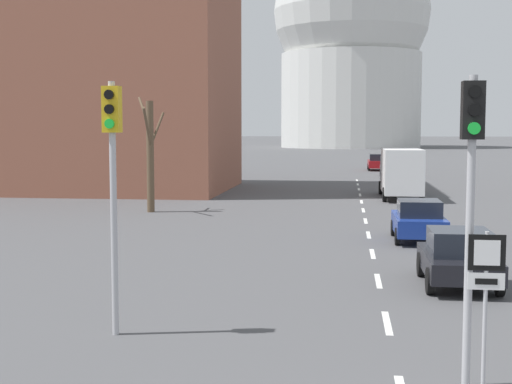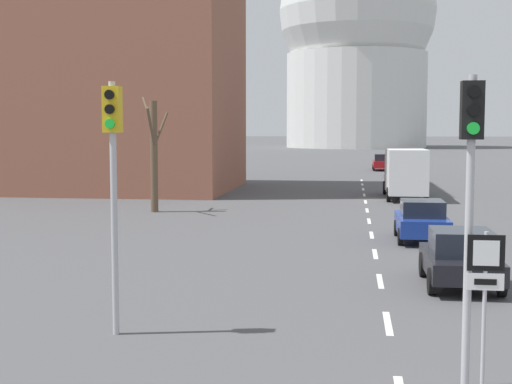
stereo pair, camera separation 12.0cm
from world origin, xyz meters
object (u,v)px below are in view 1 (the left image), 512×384
at_px(route_sign_post, 486,283).
at_px(sedan_far_left, 458,257).
at_px(sedan_near_right, 377,162).
at_px(sedan_near_left, 391,168).
at_px(traffic_signal_near_left, 113,160).
at_px(delivery_truck, 401,171).
at_px(traffic_signal_centre_tall, 471,172).
at_px(sedan_mid_centre, 419,220).

bearing_deg(route_sign_post, sedan_far_left, 84.24).
bearing_deg(sedan_near_right, sedan_near_left, -85.12).
distance_m(traffic_signal_near_left, delivery_truck, 32.24).
bearing_deg(traffic_signal_centre_tall, traffic_signal_near_left, 162.16).
height_order(route_sign_post, sedan_mid_centre, route_sign_post).
xyz_separation_m(traffic_signal_centre_tall, sedan_far_left, (1.08, 7.98, -2.85)).
relative_size(route_sign_post, sedan_mid_centre, 0.70).
relative_size(traffic_signal_near_left, route_sign_post, 1.98).
height_order(traffic_signal_centre_tall, route_sign_post, traffic_signal_centre_tall).
relative_size(route_sign_post, delivery_truck, 0.38).
bearing_deg(route_sign_post, sedan_near_left, 88.06).
xyz_separation_m(sedan_near_right, delivery_truck, (0.20, -30.58, 0.85)).
height_order(traffic_signal_centre_tall, traffic_signal_near_left, traffic_signal_near_left).
xyz_separation_m(traffic_signal_centre_tall, sedan_near_left, (2.06, 53.43, -2.82)).
relative_size(traffic_signal_centre_tall, sedan_mid_centre, 1.36).
relative_size(route_sign_post, sedan_far_left, 0.71).
distance_m(sedan_near_right, sedan_mid_centre, 47.82).
xyz_separation_m(traffic_signal_centre_tall, sedan_near_right, (1.17, 63.89, -2.81)).
bearing_deg(route_sign_post, delivery_truck, 88.08).
relative_size(sedan_mid_centre, sedan_far_left, 1.02).
xyz_separation_m(sedan_near_right, sedan_far_left, (-0.10, -55.91, -0.03)).
bearing_deg(sedan_near_left, sedan_mid_centre, -91.96).
distance_m(route_sign_post, delivery_truck, 33.54).
bearing_deg(route_sign_post, traffic_signal_near_left, 161.22).
bearing_deg(sedan_near_right, sedan_mid_centre, -90.46).
bearing_deg(sedan_near_left, sedan_far_left, -91.25).
bearing_deg(delivery_truck, sedan_far_left, -90.67).
bearing_deg(sedan_far_left, delivery_truck, 89.33).
relative_size(route_sign_post, sedan_near_left, 0.61).
distance_m(sedan_near_right, sedan_far_left, 55.91).
bearing_deg(sedan_near_right, traffic_signal_near_left, -97.47).
xyz_separation_m(route_sign_post, sedan_far_left, (0.83, 8.19, -1.03)).
xyz_separation_m(traffic_signal_centre_tall, delivery_truck, (1.37, 33.31, -1.97)).
bearing_deg(sedan_near_right, traffic_signal_centre_tall, -91.05).
distance_m(sedan_near_left, sedan_mid_centre, 37.39).
bearing_deg(sedan_far_left, sedan_mid_centre, 92.04).
distance_m(traffic_signal_centre_tall, traffic_signal_near_left, 7.27).
height_order(sedan_mid_centre, delivery_truck, delivery_truck).
bearing_deg(sedan_near_left, delivery_truck, -91.97).
height_order(traffic_signal_near_left, sedan_near_right, traffic_signal_near_left).
distance_m(traffic_signal_centre_tall, delivery_truck, 33.40).
xyz_separation_m(traffic_signal_centre_tall, traffic_signal_near_left, (-6.92, 2.23, 0.06)).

